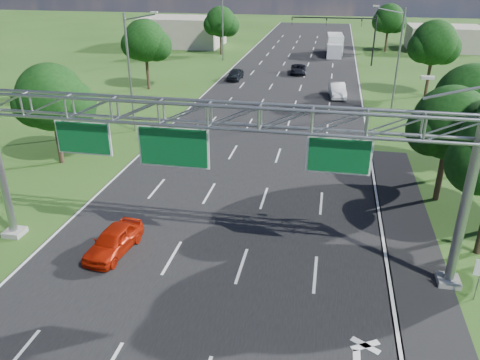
% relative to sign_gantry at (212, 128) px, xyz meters
% --- Properties ---
extents(ground, '(220.00, 220.00, 0.00)m').
position_rel_sign_gantry_xyz_m(ground, '(-0.33, 18.00, -6.89)').
color(ground, '#224314').
rests_on(ground, ground).
extents(road, '(18.00, 180.00, 0.02)m').
position_rel_sign_gantry_xyz_m(road, '(-0.33, 18.00, -6.89)').
color(road, black).
rests_on(road, ground).
extents(road_flare, '(3.00, 30.00, 0.02)m').
position_rel_sign_gantry_xyz_m(road_flare, '(9.87, 2.00, -6.89)').
color(road_flare, black).
rests_on(road_flare, ground).
extents(sign_gantry, '(23.50, 1.00, 9.56)m').
position_rel_sign_gantry_xyz_m(sign_gantry, '(0.00, 0.00, 0.00)').
color(sign_gantry, gray).
rests_on(sign_gantry, ground).
extents(traffic_signal, '(12.21, 0.24, 7.00)m').
position_rel_sign_gantry_xyz_m(traffic_signal, '(7.15, 53.00, -1.72)').
color(traffic_signal, black).
rests_on(traffic_signal, ground).
extents(streetlight_l_near, '(2.97, 0.22, 10.16)m').
position_rel_sign_gantry_xyz_m(streetlight_l_near, '(-11.63, 18.00, -1.31)').
color(streetlight_l_near, gray).
rests_on(streetlight_l_near, ground).
extents(streetlight_l_far, '(2.97, 0.22, 10.16)m').
position_rel_sign_gantry_xyz_m(streetlight_l_far, '(-11.63, 53.00, -1.31)').
color(streetlight_l_far, gray).
rests_on(streetlight_l_far, ground).
extents(streetlight_r_mid, '(2.97, 0.22, 10.16)m').
position_rel_sign_gantry_xyz_m(streetlight_r_mid, '(10.97, 28.00, -1.31)').
color(streetlight_r_mid, gray).
rests_on(streetlight_r_mid, ground).
extents(tree_verge_la, '(5.76, 4.80, 7.40)m').
position_rel_sign_gantry_xyz_m(tree_verge_la, '(-14.25, 10.04, -2.13)').
color(tree_verge_la, '#2D2116').
rests_on(tree_verge_la, ground).
extents(tree_verge_lb, '(5.76, 4.80, 8.06)m').
position_rel_sign_gantry_xyz_m(tree_verge_lb, '(-16.25, 33.04, -1.48)').
color(tree_verge_lb, '#2D2116').
rests_on(tree_verge_lb, ground).
extents(tree_verge_lc, '(5.76, 4.80, 7.62)m').
position_rel_sign_gantry_xyz_m(tree_verge_lc, '(-13.25, 58.04, -1.92)').
color(tree_verge_lc, '#2D2116').
rests_on(tree_verge_lc, ground).
extents(tree_verge_rd, '(5.76, 4.80, 8.28)m').
position_rel_sign_gantry_xyz_m(tree_verge_rd, '(15.75, 36.04, -1.26)').
color(tree_verge_rd, '#2D2116').
rests_on(tree_verge_rd, ground).
extents(tree_verge_re, '(5.76, 4.80, 7.84)m').
position_rel_sign_gantry_xyz_m(tree_verge_re, '(13.75, 66.04, -1.70)').
color(tree_verge_re, '#2D2116').
rests_on(tree_verge_re, ground).
extents(building_left, '(14.00, 10.00, 5.00)m').
position_rel_sign_gantry_xyz_m(building_left, '(-22.33, 66.00, -4.39)').
color(building_left, '#A49989').
rests_on(building_left, ground).
extents(building_right, '(12.00, 9.00, 4.00)m').
position_rel_sign_gantry_xyz_m(building_right, '(23.67, 70.00, -4.89)').
color(building_right, '#A49989').
rests_on(building_right, ground).
extents(red_coupe, '(2.07, 4.17, 1.36)m').
position_rel_sign_gantry_xyz_m(red_coupe, '(-5.19, -0.54, -6.21)').
color(red_coupe, '#B31D08').
rests_on(red_coupe, ground).
extents(car_queue_b, '(2.35, 4.54, 1.22)m').
position_rel_sign_gantry_xyz_m(car_queue_b, '(0.51, 45.13, -6.28)').
color(car_queue_b, black).
rests_on(car_queue_b, ground).
extents(car_queue_c, '(1.74, 4.07, 1.37)m').
position_rel_sign_gantry_xyz_m(car_queue_c, '(-7.19, 39.94, -6.21)').
color(car_queue_c, black).
rests_on(car_queue_c, ground).
extents(car_queue_d, '(2.16, 4.81, 1.53)m').
position_rel_sign_gantry_xyz_m(car_queue_d, '(5.82, 33.55, -6.13)').
color(car_queue_d, white).
rests_on(car_queue_d, ground).
extents(box_truck, '(2.75, 8.48, 3.17)m').
position_rel_sign_gantry_xyz_m(box_truck, '(5.12, 61.41, -5.37)').
color(box_truck, white).
rests_on(box_truck, ground).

